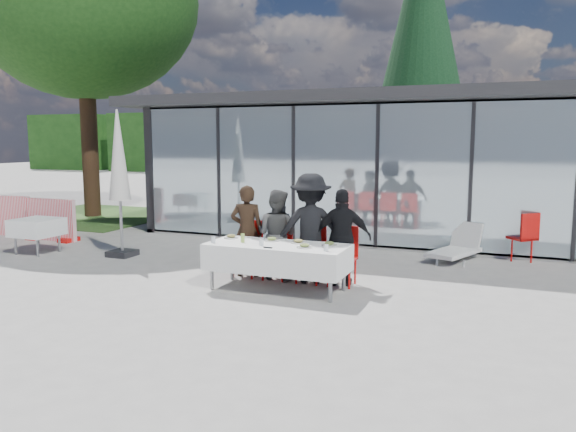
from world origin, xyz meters
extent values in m
plane|color=#999591|center=(0.00, 0.00, 0.00)|extent=(90.00, 90.00, 0.00)
cube|color=gray|center=(2.00, 8.00, 0.05)|extent=(14.00, 8.00, 0.10)
cube|color=black|center=(2.00, 11.90, 1.60)|extent=(14.00, 0.20, 3.20)
cube|color=black|center=(-4.90, 8.00, 1.60)|extent=(0.20, 8.00, 3.20)
cube|color=silver|center=(2.00, 4.03, 1.60)|extent=(13.60, 0.06, 3.10)
cube|color=#2D2D30|center=(2.00, 7.60, 3.32)|extent=(14.80, 8.80, 0.24)
cube|color=#262628|center=(-4.80, 4.03, 1.60)|extent=(0.08, 0.10, 3.10)
cube|color=#262628|center=(-2.86, 4.03, 1.60)|extent=(0.08, 0.10, 3.10)
cube|color=#262628|center=(-0.91, 4.03, 1.60)|extent=(0.08, 0.10, 3.10)
cube|color=#262628|center=(1.03, 4.03, 1.60)|extent=(0.08, 0.10, 3.10)
cube|color=#262628|center=(2.97, 4.03, 1.60)|extent=(0.08, 0.10, 3.10)
cube|color=red|center=(-0.50, 6.50, 0.45)|extent=(0.45, 0.45, 0.90)
cube|color=red|center=(1.00, 7.00, 0.45)|extent=(0.45, 0.45, 0.90)
cube|color=red|center=(3.50, 6.50, 0.45)|extent=(0.45, 0.45, 0.90)
cube|color=#133410|center=(-30.00, 28.00, 2.20)|extent=(6.50, 2.00, 4.40)
cube|color=#133410|center=(-22.00, 28.00, 2.20)|extent=(6.50, 2.00, 4.40)
cube|color=#133410|center=(-14.00, 28.00, 2.20)|extent=(6.50, 2.00, 4.40)
cube|color=#133410|center=(-6.00, 28.00, 2.20)|extent=(6.50, 2.00, 4.40)
cube|color=#133410|center=(2.00, 28.00, 2.20)|extent=(6.50, 2.00, 4.40)
cube|color=white|center=(0.34, 0.09, 0.54)|extent=(2.26, 0.96, 0.42)
cylinder|color=gray|center=(-0.66, -0.26, 0.35)|extent=(0.06, 0.06, 0.71)
cylinder|color=gray|center=(1.34, -0.26, 0.35)|extent=(0.06, 0.06, 0.71)
cylinder|color=gray|center=(-0.66, 0.44, 0.35)|extent=(0.06, 0.06, 0.71)
cylinder|color=gray|center=(1.34, 0.44, 0.35)|extent=(0.06, 0.06, 0.71)
imported|color=black|center=(-0.52, 0.77, 0.81)|extent=(0.71, 0.71, 1.61)
cube|color=red|center=(-0.52, 0.75, 0.45)|extent=(0.44, 0.44, 0.05)
cube|color=red|center=(-0.52, 0.95, 0.70)|extent=(0.44, 0.04, 0.55)
cylinder|color=red|center=(-0.70, 0.57, 0.21)|extent=(0.04, 0.04, 0.43)
cylinder|color=red|center=(-0.34, 0.57, 0.21)|extent=(0.04, 0.04, 0.43)
cylinder|color=red|center=(-0.70, 0.93, 0.21)|extent=(0.04, 0.04, 0.43)
cylinder|color=red|center=(-0.34, 0.93, 0.21)|extent=(0.04, 0.04, 0.43)
imported|color=#4C4C4C|center=(0.05, 0.77, 0.78)|extent=(0.86, 0.86, 1.56)
cube|color=red|center=(0.05, 0.75, 0.45)|extent=(0.44, 0.44, 0.05)
cube|color=red|center=(0.05, 0.95, 0.70)|extent=(0.44, 0.04, 0.55)
cylinder|color=red|center=(-0.13, 0.57, 0.21)|extent=(0.04, 0.04, 0.43)
cylinder|color=red|center=(0.23, 0.57, 0.21)|extent=(0.04, 0.04, 0.43)
cylinder|color=red|center=(-0.13, 0.93, 0.21)|extent=(0.04, 0.04, 0.43)
cylinder|color=red|center=(0.23, 0.93, 0.21)|extent=(0.04, 0.04, 0.43)
imported|color=black|center=(0.66, 0.77, 0.92)|extent=(1.52, 1.52, 1.84)
cube|color=red|center=(0.66, 0.75, 0.45)|extent=(0.44, 0.44, 0.05)
cube|color=red|center=(0.66, 0.95, 0.70)|extent=(0.44, 0.04, 0.55)
cylinder|color=red|center=(0.48, 0.57, 0.21)|extent=(0.04, 0.04, 0.43)
cylinder|color=red|center=(0.84, 0.57, 0.21)|extent=(0.04, 0.04, 0.43)
cylinder|color=red|center=(0.48, 0.93, 0.21)|extent=(0.04, 0.04, 0.43)
cylinder|color=red|center=(0.84, 0.93, 0.21)|extent=(0.04, 0.04, 0.43)
imported|color=black|center=(1.22, 0.77, 0.80)|extent=(1.13, 1.13, 1.60)
cube|color=red|center=(1.22, 0.75, 0.45)|extent=(0.44, 0.44, 0.05)
cube|color=red|center=(1.22, 0.95, 0.70)|extent=(0.44, 0.04, 0.55)
cylinder|color=red|center=(1.04, 0.57, 0.21)|extent=(0.04, 0.04, 0.43)
cylinder|color=red|center=(1.40, 0.57, 0.21)|extent=(0.04, 0.04, 0.43)
cylinder|color=red|center=(1.04, 0.93, 0.21)|extent=(0.04, 0.04, 0.43)
cylinder|color=red|center=(1.40, 0.93, 0.21)|extent=(0.04, 0.04, 0.43)
cylinder|color=silver|center=(-0.59, 0.29, 0.76)|extent=(0.25, 0.25, 0.01)
ellipsoid|color=#AF8546|center=(-0.59, 0.29, 0.79)|extent=(0.15, 0.15, 0.05)
cylinder|color=silver|center=(0.15, 0.31, 0.76)|extent=(0.25, 0.25, 0.01)
ellipsoid|color=#3B6726|center=(0.15, 0.31, 0.79)|extent=(0.15, 0.15, 0.05)
cylinder|color=silver|center=(0.62, 0.29, 0.76)|extent=(0.25, 0.25, 0.01)
ellipsoid|color=#AF8546|center=(0.62, 0.29, 0.79)|extent=(0.15, 0.15, 0.05)
cylinder|color=silver|center=(1.15, 0.27, 0.76)|extent=(0.25, 0.25, 0.01)
ellipsoid|color=#3B6726|center=(1.15, 0.27, 0.79)|extent=(0.15, 0.15, 0.05)
cylinder|color=silver|center=(0.85, -0.04, 0.76)|extent=(0.25, 0.25, 0.01)
ellipsoid|color=#3B6726|center=(0.85, -0.04, 0.79)|extent=(0.15, 0.15, 0.05)
cylinder|color=#8DB049|center=(-0.23, 0.02, 0.82)|extent=(0.06, 0.06, 0.14)
cylinder|color=silver|center=(0.16, -0.11, 0.80)|extent=(0.07, 0.07, 0.10)
cylinder|color=silver|center=(1.24, -0.16, 0.80)|extent=(0.07, 0.07, 0.10)
cylinder|color=silver|center=(-0.66, -0.18, 0.80)|extent=(0.07, 0.07, 0.10)
cube|color=black|center=(0.34, -0.26, 0.76)|extent=(0.14, 0.03, 0.01)
cube|color=white|center=(-5.53, 0.90, 0.56)|extent=(0.86, 0.86, 0.36)
cylinder|color=gray|center=(-5.83, 0.60, 0.36)|extent=(0.05, 0.05, 0.72)
cylinder|color=gray|center=(-5.23, 0.60, 0.36)|extent=(0.05, 0.05, 0.72)
cylinder|color=gray|center=(-5.83, 1.20, 0.36)|extent=(0.05, 0.05, 0.72)
cylinder|color=gray|center=(-5.23, 1.20, 0.36)|extent=(0.05, 0.05, 0.72)
cube|color=red|center=(4.00, 3.97, 0.45)|extent=(0.62, 0.62, 0.05)
cube|color=red|center=(4.13, 3.82, 0.70)|extent=(0.36, 0.32, 0.55)
cylinder|color=red|center=(3.82, 3.79, 0.21)|extent=(0.04, 0.04, 0.43)
cylinder|color=red|center=(4.18, 3.79, 0.21)|extent=(0.04, 0.04, 0.43)
cylinder|color=red|center=(3.82, 4.15, 0.21)|extent=(0.04, 0.04, 0.43)
cylinder|color=red|center=(4.18, 4.15, 0.21)|extent=(0.04, 0.04, 0.43)
cube|color=black|center=(-3.68, 1.33, 0.06)|extent=(0.50, 0.50, 0.12)
cylinder|color=gray|center=(-3.68, 1.33, 1.35)|extent=(0.06, 0.06, 2.70)
cone|color=silver|center=(-3.68, 1.33, 2.09)|extent=(0.44, 0.44, 1.83)
cube|color=red|center=(-6.43, 2.20, 0.50)|extent=(1.40, 0.12, 1.00)
cube|color=red|center=(-6.93, 2.20, 0.05)|extent=(0.30, 0.45, 0.10)
cube|color=red|center=(-5.93, 2.20, 0.05)|extent=(0.30, 0.45, 0.10)
cube|color=red|center=(-8.03, 2.35, 0.50)|extent=(1.40, 0.22, 1.00)
cube|color=red|center=(-7.53, 2.35, 0.05)|extent=(0.30, 0.45, 0.10)
cube|color=silver|center=(2.74, 3.40, 0.18)|extent=(1.03, 1.43, 0.08)
cube|color=silver|center=(2.94, 3.91, 0.45)|extent=(0.65, 0.46, 0.54)
cylinder|color=silver|center=(2.49, 2.85, 0.07)|extent=(0.04, 0.04, 0.14)
cylinder|color=silver|center=(2.99, 2.85, 0.07)|extent=(0.04, 0.04, 0.14)
cylinder|color=silver|center=(2.49, 3.95, 0.07)|extent=(0.04, 0.04, 0.14)
cylinder|color=silver|center=(2.99, 3.95, 0.07)|extent=(0.04, 0.04, 0.14)
cylinder|color=#382316|center=(-8.50, 6.00, 2.20)|extent=(0.50, 0.50, 4.40)
ellipsoid|color=#133410|center=(-8.50, 6.00, 6.50)|extent=(7.04, 6.40, 5.76)
cylinder|color=#382316|center=(0.50, 13.00, 1.00)|extent=(0.44, 0.44, 2.00)
cone|color=black|center=(0.50, 13.00, 6.00)|extent=(4.00, 4.00, 9.00)
cube|color=#385926|center=(-8.50, 6.00, 0.01)|extent=(5.00, 5.00, 0.02)
camera|label=1|loc=(3.78, -7.98, 2.39)|focal=35.00mm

